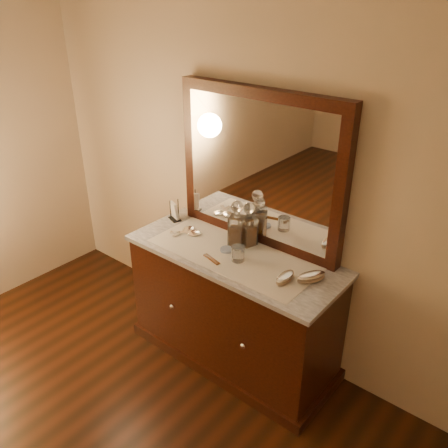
{
  "coord_description": "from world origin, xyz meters",
  "views": [
    {
      "loc": [
        1.56,
        -0.05,
        2.37
      ],
      "look_at": [
        0.0,
        1.85,
        1.1
      ],
      "focal_mm": 37.13,
      "sensor_mm": 36.0,
      "label": 1
    }
  ],
  "objects_px": {
    "brush_near": "(285,278)",
    "hand_mirror_inner": "(191,233)",
    "decanter_right": "(249,229)",
    "napkin_rack": "(174,212)",
    "comb": "(212,259)",
    "hand_mirror_outer": "(187,230)",
    "dresser_cabinet": "(233,309)",
    "mirror_frame": "(259,169)",
    "brush_far": "(311,277)",
    "pin_dish": "(227,250)",
    "decanter_left": "(237,228)"
  },
  "relations": [
    {
      "from": "pin_dish",
      "to": "decanter_right",
      "type": "xyz_separation_m",
      "value": [
        0.05,
        0.16,
        0.11
      ]
    },
    {
      "from": "dresser_cabinet",
      "to": "mirror_frame",
      "type": "xyz_separation_m",
      "value": [
        0.0,
        0.25,
        0.94
      ]
    },
    {
      "from": "hand_mirror_inner",
      "to": "decanter_left",
      "type": "bearing_deg",
      "value": 14.58
    },
    {
      "from": "brush_near",
      "to": "brush_far",
      "type": "distance_m",
      "value": 0.15
    },
    {
      "from": "hand_mirror_inner",
      "to": "napkin_rack",
      "type": "bearing_deg",
      "value": 159.38
    },
    {
      "from": "decanter_left",
      "to": "decanter_right",
      "type": "xyz_separation_m",
      "value": [
        0.05,
        0.05,
        -0.01
      ]
    },
    {
      "from": "pin_dish",
      "to": "brush_near",
      "type": "height_order",
      "value": "brush_near"
    },
    {
      "from": "decanter_right",
      "to": "hand_mirror_outer",
      "type": "height_order",
      "value": "decanter_right"
    },
    {
      "from": "hand_mirror_outer",
      "to": "hand_mirror_inner",
      "type": "height_order",
      "value": "hand_mirror_inner"
    },
    {
      "from": "pin_dish",
      "to": "hand_mirror_inner",
      "type": "relative_size",
      "value": 0.41
    },
    {
      "from": "dresser_cabinet",
      "to": "napkin_rack",
      "type": "xyz_separation_m",
      "value": [
        -0.63,
        0.1,
        0.5
      ]
    },
    {
      "from": "decanter_left",
      "to": "decanter_right",
      "type": "relative_size",
      "value": 1.06
    },
    {
      "from": "pin_dish",
      "to": "brush_near",
      "type": "distance_m",
      "value": 0.48
    },
    {
      "from": "napkin_rack",
      "to": "decanter_left",
      "type": "height_order",
      "value": "decanter_left"
    },
    {
      "from": "napkin_rack",
      "to": "decanter_right",
      "type": "distance_m",
      "value": 0.64
    },
    {
      "from": "brush_far",
      "to": "hand_mirror_outer",
      "type": "xyz_separation_m",
      "value": [
        -0.97,
        -0.01,
        -0.02
      ]
    },
    {
      "from": "mirror_frame",
      "to": "decanter_left",
      "type": "distance_m",
      "value": 0.41
    },
    {
      "from": "pin_dish",
      "to": "decanter_left",
      "type": "bearing_deg",
      "value": 89.98
    },
    {
      "from": "napkin_rack",
      "to": "hand_mirror_outer",
      "type": "relative_size",
      "value": 0.81
    },
    {
      "from": "brush_near",
      "to": "hand_mirror_inner",
      "type": "distance_m",
      "value": 0.81
    },
    {
      "from": "decanter_left",
      "to": "hand_mirror_inner",
      "type": "height_order",
      "value": "decanter_left"
    },
    {
      "from": "decanter_right",
      "to": "brush_near",
      "type": "relative_size",
      "value": 1.84
    },
    {
      "from": "decanter_right",
      "to": "hand_mirror_inner",
      "type": "bearing_deg",
      "value": -160.06
    },
    {
      "from": "hand_mirror_inner",
      "to": "dresser_cabinet",
      "type": "bearing_deg",
      "value": -1.25
    },
    {
      "from": "brush_near",
      "to": "hand_mirror_outer",
      "type": "relative_size",
      "value": 0.83
    },
    {
      "from": "comb",
      "to": "brush_far",
      "type": "xyz_separation_m",
      "value": [
        0.59,
        0.19,
        0.02
      ]
    },
    {
      "from": "pin_dish",
      "to": "brush_far",
      "type": "bearing_deg",
      "value": 4.55
    },
    {
      "from": "dresser_cabinet",
      "to": "decanter_right",
      "type": "bearing_deg",
      "value": 88.98
    },
    {
      "from": "decanter_left",
      "to": "napkin_rack",
      "type": "bearing_deg",
      "value": 179.27
    },
    {
      "from": "napkin_rack",
      "to": "decanter_right",
      "type": "relative_size",
      "value": 0.53
    },
    {
      "from": "napkin_rack",
      "to": "hand_mirror_outer",
      "type": "bearing_deg",
      "value": -21.63
    },
    {
      "from": "dresser_cabinet",
      "to": "decanter_left",
      "type": "distance_m",
      "value": 0.57
    },
    {
      "from": "napkin_rack",
      "to": "brush_near",
      "type": "distance_m",
      "value": 1.07
    },
    {
      "from": "decanter_right",
      "to": "hand_mirror_inner",
      "type": "xyz_separation_m",
      "value": [
        -0.38,
        -0.14,
        -0.11
      ]
    },
    {
      "from": "dresser_cabinet",
      "to": "brush_far",
      "type": "height_order",
      "value": "brush_far"
    },
    {
      "from": "decanter_left",
      "to": "dresser_cabinet",
      "type": "bearing_deg",
      "value": -60.99
    },
    {
      "from": "pin_dish",
      "to": "decanter_right",
      "type": "height_order",
      "value": "decanter_right"
    },
    {
      "from": "dresser_cabinet",
      "to": "decanter_left",
      "type": "bearing_deg",
      "value": 119.01
    },
    {
      "from": "brush_near",
      "to": "brush_far",
      "type": "bearing_deg",
      "value": 40.88
    },
    {
      "from": "napkin_rack",
      "to": "hand_mirror_inner",
      "type": "distance_m",
      "value": 0.27
    },
    {
      "from": "pin_dish",
      "to": "hand_mirror_inner",
      "type": "height_order",
      "value": "hand_mirror_inner"
    },
    {
      "from": "brush_near",
      "to": "dresser_cabinet",
      "type": "bearing_deg",
      "value": 171.73
    },
    {
      "from": "hand_mirror_inner",
      "to": "brush_near",
      "type": "bearing_deg",
      "value": -4.96
    },
    {
      "from": "dresser_cabinet",
      "to": "brush_near",
      "type": "distance_m",
      "value": 0.63
    },
    {
      "from": "dresser_cabinet",
      "to": "decanter_right",
      "type": "height_order",
      "value": "decanter_right"
    },
    {
      "from": "brush_near",
      "to": "comb",
      "type": "bearing_deg",
      "value": -168.93
    },
    {
      "from": "comb",
      "to": "hand_mirror_outer",
      "type": "xyz_separation_m",
      "value": [
        -0.38,
        0.18,
        0.0
      ]
    },
    {
      "from": "dresser_cabinet",
      "to": "brush_near",
      "type": "relative_size",
      "value": 8.69
    },
    {
      "from": "brush_near",
      "to": "hand_mirror_outer",
      "type": "distance_m",
      "value": 0.86
    },
    {
      "from": "mirror_frame",
      "to": "hand_mirror_outer",
      "type": "height_order",
      "value": "mirror_frame"
    }
  ]
}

